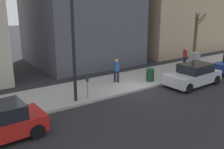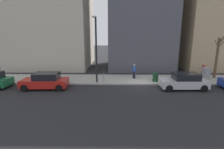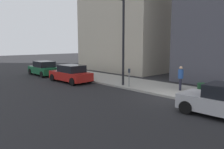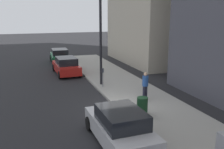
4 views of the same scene
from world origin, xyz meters
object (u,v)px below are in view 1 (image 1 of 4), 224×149
(utility_box, at_px, (194,61))
(trash_bin, at_px, (150,75))
(parking_meter, at_px, (87,85))
(pedestrian_midblock, at_px, (117,69))
(parked_car_silver, at_px, (194,75))
(bare_tree, at_px, (195,38))
(streetlamp, at_px, (75,33))
(pedestrian_near_meter, at_px, (185,56))

(utility_box, distance_m, trash_bin, 5.46)
(parking_meter, relative_size, pedestrian_midblock, 0.81)
(parked_car_silver, distance_m, parking_meter, 7.72)
(parking_meter, distance_m, bare_tree, 12.78)
(utility_box, distance_m, pedestrian_midblock, 7.58)
(parked_car_silver, relative_size, parking_meter, 3.14)
(bare_tree, height_order, pedestrian_midblock, bare_tree)
(parked_car_silver, relative_size, utility_box, 2.96)
(bare_tree, distance_m, trash_bin, 7.57)
(parking_meter, xyz_separation_m, utility_box, (0.85, -10.83, -0.13))
(streetlamp, relative_size, trash_bin, 7.22)
(pedestrian_near_meter, xyz_separation_m, pedestrian_midblock, (-0.43, 7.85, 0.00))
(bare_tree, distance_m, pedestrian_midblock, 9.33)
(streetlamp, height_order, bare_tree, streetlamp)
(streetlamp, xyz_separation_m, pedestrian_midblock, (1.82, -4.02, -2.93))
(parking_meter, distance_m, pedestrian_near_meter, 11.33)
(utility_box, relative_size, pedestrian_near_meter, 0.86)
(utility_box, relative_size, streetlamp, 0.22)
(pedestrian_midblock, bearing_deg, pedestrian_near_meter, 62.39)
(bare_tree, height_order, trash_bin, bare_tree)
(bare_tree, relative_size, trash_bin, 5.21)
(trash_bin, relative_size, pedestrian_near_meter, 0.54)
(parked_car_silver, bearing_deg, parking_meter, 76.69)
(trash_bin, bearing_deg, parking_meter, 94.78)
(bare_tree, relative_size, pedestrian_midblock, 2.82)
(utility_box, xyz_separation_m, pedestrian_near_meter, (1.24, -0.31, 0.24))
(pedestrian_near_meter, height_order, pedestrian_midblock, same)
(trash_bin, height_order, pedestrian_midblock, pedestrian_midblock)
(streetlamp, bearing_deg, parking_meter, -76.99)
(parking_meter, bearing_deg, streetlamp, 103.01)
(pedestrian_midblock, bearing_deg, streetlamp, -96.32)
(parked_car_silver, height_order, trash_bin, parked_car_silver)
(trash_bin, xyz_separation_m, pedestrian_midblock, (1.21, 2.09, 0.49))
(trash_bin, bearing_deg, utility_box, -85.80)
(parking_meter, xyz_separation_m, streetlamp, (-0.17, 0.72, 3.04))
(parking_meter, bearing_deg, bare_tree, -80.23)
(parking_meter, distance_m, utility_box, 10.86)
(bare_tree, bearing_deg, trash_bin, 103.46)
(bare_tree, bearing_deg, pedestrian_midblock, 93.07)
(utility_box, bearing_deg, parked_car_silver, 127.01)
(pedestrian_midblock, bearing_deg, parking_meter, -94.02)
(parked_car_silver, xyz_separation_m, parking_meter, (1.62, 7.55, 0.24))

